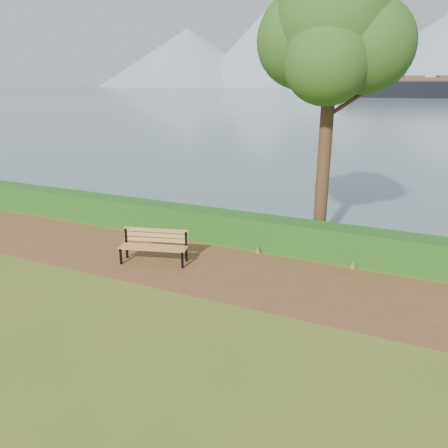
% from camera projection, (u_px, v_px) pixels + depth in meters
% --- Properties ---
extents(ground, '(140.00, 140.00, 0.00)m').
position_uv_depth(ground, '(181.00, 268.00, 12.58)').
color(ground, '#47621C').
rests_on(ground, ground).
extents(path, '(40.00, 3.40, 0.01)m').
position_uv_depth(path, '(186.00, 264.00, 12.84)').
color(path, brown).
rests_on(path, ground).
extents(hedge, '(32.00, 0.85, 1.00)m').
position_uv_depth(hedge, '(219.00, 226.00, 14.67)').
color(hedge, '#194614').
rests_on(hedge, ground).
extents(water, '(700.00, 510.00, 0.00)m').
position_uv_depth(water, '(419.00, 91.00, 237.41)').
color(water, slate).
rests_on(water, ground).
extents(mountains, '(585.00, 190.00, 70.00)m').
position_uv_depth(mountains, '(417.00, 52.00, 358.68)').
color(mountains, gray).
rests_on(mountains, ground).
extents(bench, '(2.07, 1.08, 1.00)m').
position_uv_depth(bench, '(154.00, 244.00, 12.87)').
color(bench, black).
rests_on(bench, ground).
extents(tree, '(4.52, 3.80, 8.70)m').
position_uv_depth(tree, '(333.00, 32.00, 12.35)').
color(tree, '#382617').
rests_on(tree, ground).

